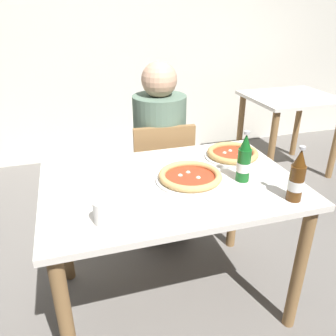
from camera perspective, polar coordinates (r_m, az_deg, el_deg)
ground_plane at (r=2.08m, az=0.43°, el=-20.94°), size 8.00×8.00×0.00m
back_wall_tiled at (r=3.59m, az=-10.72°, el=21.94°), size 7.00×0.10×2.60m
dining_table_main at (r=1.67m, az=0.50°, el=-5.79°), size 1.20×0.80×0.75m
chair_behind_table at (r=2.29m, az=-1.11°, el=-0.98°), size 0.43×0.43×0.85m
diner_seated at (r=2.29m, az=-1.35°, el=1.85°), size 0.34×0.34×1.21m
dining_table_background at (r=3.45m, az=19.68°, el=8.75°), size 0.80×0.70×0.75m
pizza_margherita_near at (r=1.62m, az=3.73°, el=-1.50°), size 0.33×0.33×0.04m
pizza_marinara_far at (r=1.90m, az=10.78°, el=2.33°), size 0.30×0.30×0.04m
beer_bottle_left at (r=1.52m, az=20.81°, el=-1.58°), size 0.07×0.07×0.25m
beer_bottle_center at (r=1.63m, az=12.64°, el=1.26°), size 0.07×0.07×0.25m
napkin_with_cutlery at (r=1.64m, az=-13.54°, el=-2.53°), size 0.19×0.19×0.01m
paper_cup at (r=1.32m, az=-10.88°, el=-7.32°), size 0.07×0.07×0.09m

